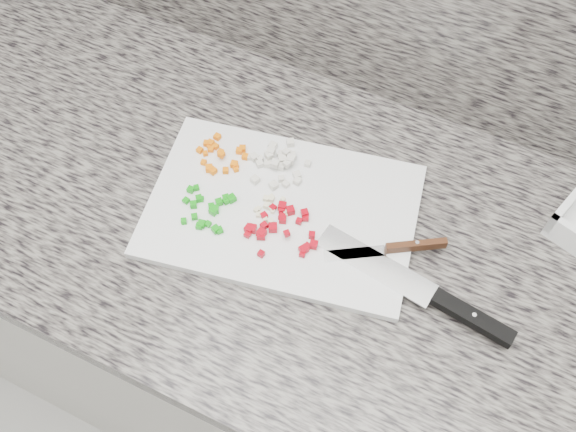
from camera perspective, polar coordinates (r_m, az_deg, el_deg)
name	(u,v)px	position (r m, az deg, el deg)	size (l,w,h in m)	color
cabinet	(306,339)	(1.40, 1.64, -10.89)	(3.92, 0.62, 0.86)	white
countertop	(313,233)	(0.99, 2.27, -1.48)	(3.96, 0.64, 0.04)	slate
cutting_board	(282,211)	(0.98, -0.55, 0.49)	(0.40, 0.27, 0.01)	silver
carrot_pile	(221,156)	(1.03, -5.98, 5.37)	(0.08, 0.07, 0.02)	orange
onion_pile	(278,162)	(1.02, -0.89, 4.84)	(0.10, 0.11, 0.02)	beige
green_pepper_pile	(209,209)	(0.98, -7.05, 0.62)	(0.09, 0.08, 0.01)	#0C8E0D
red_pepper_pile	(281,227)	(0.95, -0.66, -1.01)	(0.11, 0.10, 0.02)	#9F020F
garlic_pile	(269,209)	(0.97, -1.68, 0.65)	(0.05, 0.05, 0.01)	beige
chef_knife	(438,299)	(0.92, 13.19, -7.19)	(0.30, 0.08, 0.02)	silver
paring_knife	(401,248)	(0.95, 9.97, -2.79)	(0.16, 0.11, 0.02)	silver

